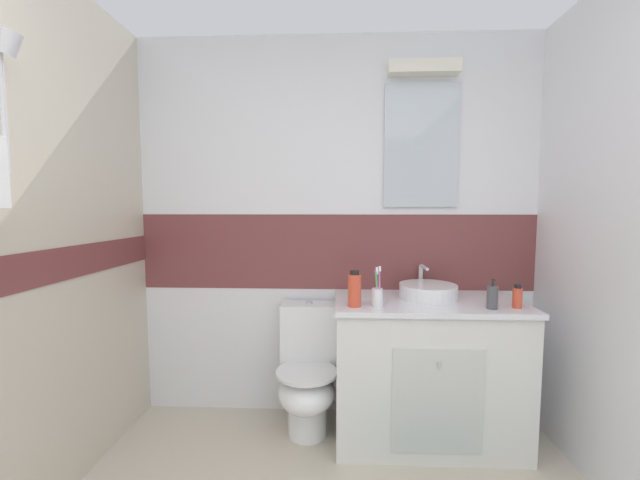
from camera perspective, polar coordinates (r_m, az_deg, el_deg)
wall_back_tiled at (r=2.54m, az=2.57°, el=1.88°), size 3.20×0.20×2.50m
vanity_cabinet at (r=2.48m, az=15.69°, el=-18.30°), size 1.09×0.58×0.85m
sink_basin at (r=2.37m, az=16.03°, el=-7.36°), size 0.34×0.39×0.18m
toilet at (r=2.48m, az=-1.88°, el=-19.61°), size 0.37×0.50×0.79m
toothbrush_cup at (r=2.12m, az=8.68°, el=-8.22°), size 0.06×0.06×0.23m
soap_dispenser at (r=2.25m, az=24.65°, el=-7.86°), size 0.06×0.06×0.17m
lotion_bottle_short at (r=2.33m, az=27.72°, el=-7.66°), size 0.05×0.05×0.13m
mouthwash_bottle at (r=2.10m, az=5.26°, el=-7.47°), size 0.07×0.07×0.20m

